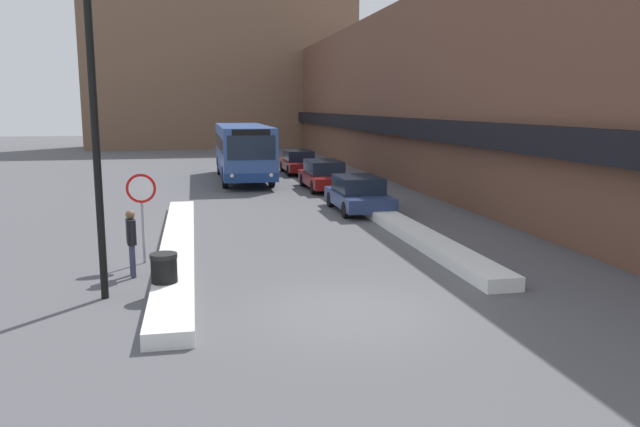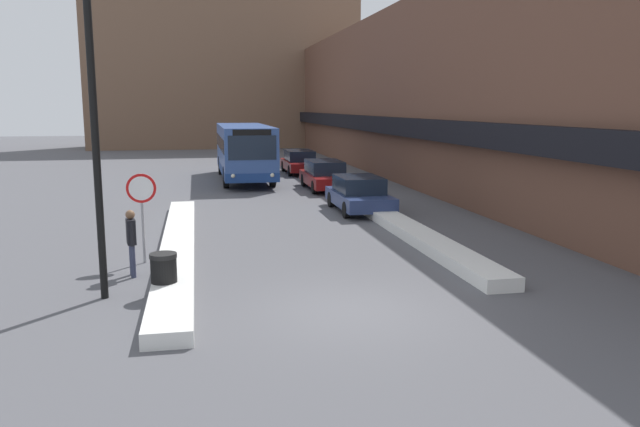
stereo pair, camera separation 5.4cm
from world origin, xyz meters
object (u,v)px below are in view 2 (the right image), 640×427
parked_car_back (300,162)px  pedestrian (131,237)px  street_lamp (107,101)px  parked_car_middle (325,175)px  trash_bin (164,275)px  city_bus (244,150)px  parked_car_front (359,194)px  stop_sign (142,199)px

parked_car_back → pedestrian: (-7.81, -22.38, 0.27)m
parked_car_back → pedestrian: size_ratio=2.81×
street_lamp → pedestrian: street_lamp is taller
parked_car_middle → parked_car_back: size_ratio=1.04×
parked_car_back → trash_bin: (-6.98, -24.18, -0.23)m
city_bus → trash_bin: bearing=-99.0°
parked_car_middle → parked_car_back: bearing=90.0°
parked_car_back → city_bus: bearing=-140.7°
parked_car_back → street_lamp: size_ratio=0.67×
parked_car_front → pedestrian: bearing=-133.9°
city_bus → parked_car_middle: city_bus is taller
stop_sign → street_lamp: bearing=-96.4°
city_bus → street_lamp: (-4.37, -21.13, 2.51)m
city_bus → parked_car_front: bearing=-72.4°
city_bus → parked_car_front: size_ratio=2.43×
street_lamp → pedestrian: 3.63m
parked_car_middle → trash_bin: size_ratio=5.01×
pedestrian → trash_bin: size_ratio=1.72×
parked_car_back → trash_bin: size_ratio=4.82×
stop_sign → trash_bin: (0.65, -3.08, -1.24)m
parked_car_front → street_lamp: 13.11m
parked_car_middle → city_bus: bearing=127.5°
parked_car_middle → street_lamp: (-7.97, -16.44, 3.46)m
city_bus → parked_car_back: bearing=39.3°
city_bus → parked_car_back: size_ratio=2.27×
stop_sign → pedestrian: (-0.17, -1.29, -0.74)m
stop_sign → street_lamp: (-0.34, -2.98, 2.46)m
parked_car_middle → street_lamp: street_lamp is taller
city_bus → parked_car_front: city_bus is taller
parked_car_middle → pedestrian: bearing=-117.9°
city_bus → pedestrian: bearing=-102.2°
parked_car_middle → trash_bin: bearing=-112.9°
trash_bin → pedestrian: bearing=114.8°
pedestrian → city_bus: bearing=157.5°
stop_sign → pedestrian: stop_sign is taller
city_bus → street_lamp: bearing=-101.7°
city_bus → parked_car_front: (3.60, -11.33, -0.98)m
parked_car_middle → stop_sign: size_ratio=2.01×
street_lamp → parked_car_back: bearing=71.7°
parked_car_front → parked_car_back: parked_car_back is taller
parked_car_back → street_lamp: (-7.97, -24.08, 3.47)m
city_bus → pedestrian: city_bus is taller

